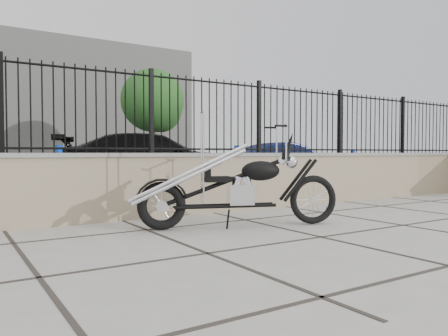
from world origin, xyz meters
The scene contains 12 objects.
ground_plane centered at (0.00, 0.00, 0.00)m, with size 90.00×90.00×0.00m, color #99968E.
parking_lot centered at (0.00, 12.50, 0.00)m, with size 30.00×30.00×0.00m, color black.
retaining_wall centered at (0.00, 2.50, 0.48)m, with size 14.00×0.36×0.96m, color gray.
iron_fence centered at (0.00, 2.50, 1.56)m, with size 14.00×0.08×1.20m, color black.
background_building centered at (0.00, 26.50, 4.00)m, with size 22.00×6.00×8.00m, color beige.
chopper_motorcycle centered at (-0.44, 1.07, 0.76)m, with size 2.52×0.44×1.51m, color black, non-canonical shape.
car_black centered at (1.31, 7.74, 0.75)m, with size 2.10×5.16×1.50m, color black.
car_blue centered at (6.24, 7.85, 0.65)m, with size 1.38×3.95×1.30m, color #0F1639.
bollard_a centered at (-1.79, 5.05, 0.55)m, with size 0.13×0.13×1.11m, color #0B23B1.
bollard_b centered at (2.31, 5.11, 0.57)m, with size 0.14×0.14×1.14m, color #0B4EAC.
bollard_c centered at (6.47, 5.18, 0.51)m, with size 0.12×0.12×1.03m, color blue.
tree_right centered at (5.12, 16.70, 3.71)m, with size 3.14×3.14×5.29m.
Camera 1 is at (-3.59, -3.56, 0.96)m, focal length 35.00 mm.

